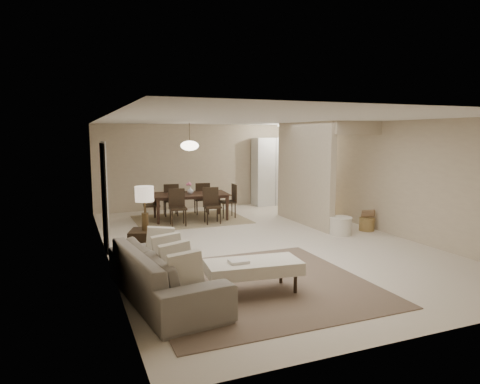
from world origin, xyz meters
name	(u,v)px	position (x,y,z in m)	size (l,w,h in m)	color
floor	(258,242)	(0.00, 0.00, 0.00)	(9.00, 9.00, 0.00)	beige
ceiling	(259,120)	(0.00, 0.00, 2.50)	(9.00, 9.00, 0.00)	white
back_wall	(197,166)	(0.00, 4.50, 1.25)	(6.00, 6.00, 0.00)	#B9A68C
left_wall	(105,189)	(-3.00, 0.00, 1.25)	(9.00, 9.00, 0.00)	#B9A68C
right_wall	(377,176)	(3.00, 0.00, 1.25)	(9.00, 9.00, 0.00)	#B9A68C
partition	(304,174)	(1.80, 1.25, 1.25)	(0.15, 2.50, 2.50)	#B9A68C
doorway	(104,197)	(-2.97, 0.60, 1.02)	(0.04, 0.90, 2.04)	black
pantry_cabinet	(272,172)	(2.35, 4.15, 1.05)	(1.20, 0.55, 2.10)	silver
flush_light	(285,125)	(2.30, 3.20, 2.46)	(0.44, 0.44, 0.05)	white
living_rug	(257,284)	(-1.07, -2.34, 0.01)	(3.20, 3.20, 0.01)	brown
sofa	(164,273)	(-2.45, -2.34, 0.35)	(0.94, 2.40, 0.70)	slate
ottoman_bench	(253,268)	(-1.27, -2.64, 0.38)	(1.36, 0.73, 0.47)	beige
side_table	(146,246)	(-2.40, -0.58, 0.29)	(0.52, 0.52, 0.57)	black
table_lamp	(144,198)	(-2.40, -0.58, 1.13)	(0.32, 0.32, 0.76)	#4B3920
round_pouf	(341,226)	(1.96, -0.10, 0.19)	(0.50, 0.50, 0.39)	beige
wicker_basket	(367,224)	(2.75, 0.00, 0.15)	(0.35, 0.35, 0.30)	olive
dining_rug	(191,219)	(-0.68, 2.76, 0.01)	(2.80, 2.10, 0.01)	#8C7B57
dining_table	(191,207)	(-0.68, 2.76, 0.34)	(1.94, 1.08, 0.68)	black
dining_chairs	(191,203)	(-0.68, 2.76, 0.45)	(2.42, 1.84, 0.89)	black
vase	(190,190)	(-0.68, 2.76, 0.77)	(0.17, 0.17, 0.17)	white
yellow_mat	(315,219)	(2.37, 1.64, 0.01)	(0.98, 0.60, 0.01)	yellow
pendant_light	(190,146)	(-0.68, 2.76, 1.92)	(0.46, 0.46, 0.71)	#4B3920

